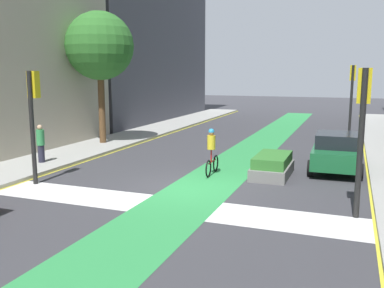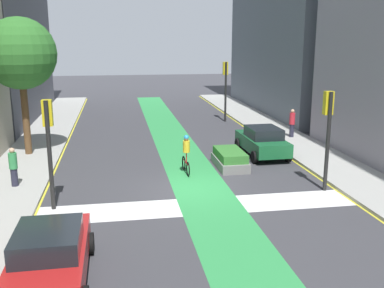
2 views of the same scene
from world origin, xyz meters
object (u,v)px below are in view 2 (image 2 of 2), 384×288
object	(u,v)px
cyclist_in_lane	(186,153)
traffic_signal_near_left	(49,133)
street_tree_near	(20,54)
traffic_signal_near_right	(328,122)
pedestrian_sidewalk_right_a	(292,123)
car_red_left_near	(50,255)
pedestrian_sidewalk_left_a	(13,167)
traffic_signal_far_right	(225,80)
car_green_right_far	(262,141)
median_planter	(230,159)

from	to	relation	value
cyclist_in_lane	traffic_signal_near_left	bearing A→B (deg)	-148.10
traffic_signal_near_left	street_tree_near	xyz separation A→B (m)	(-2.29, 7.95, 2.54)
street_tree_near	traffic_signal_near_right	bearing A→B (deg)	-30.29
traffic_signal_near_left	pedestrian_sidewalk_right_a	bearing A→B (deg)	35.82
car_red_left_near	cyclist_in_lane	size ratio (longest dim) A/B	2.27
traffic_signal_near_right	pedestrian_sidewalk_left_a	bearing A→B (deg)	170.27
traffic_signal_near_left	traffic_signal_far_right	world-z (taller)	traffic_signal_far_right
traffic_signal_near_left	traffic_signal_near_right	bearing A→B (deg)	1.34
car_red_left_near	traffic_signal_near_right	bearing A→B (deg)	29.28
car_green_right_far	pedestrian_sidewalk_right_a	distance (m)	4.68
pedestrian_sidewalk_left_a	street_tree_near	size ratio (longest dim) A/B	0.23
street_tree_near	traffic_signal_far_right	bearing A→B (deg)	32.95
cyclist_in_lane	median_planter	bearing A→B (deg)	16.13
pedestrian_sidewalk_left_a	car_red_left_near	bearing A→B (deg)	-72.42
pedestrian_sidewalk_left_a	car_green_right_far	bearing A→B (deg)	16.60
traffic_signal_far_right	pedestrian_sidewalk_left_a	size ratio (longest dim) A/B	2.71
traffic_signal_near_right	traffic_signal_far_right	xyz separation A→B (m)	(-0.33, 16.01, 0.23)
traffic_signal_far_right	median_planter	world-z (taller)	traffic_signal_far_right
pedestrian_sidewalk_left_a	median_planter	bearing A→B (deg)	9.79
traffic_signal_near_right	cyclist_in_lane	bearing A→B (deg)	148.96
traffic_signal_near_right	pedestrian_sidewalk_left_a	xyz separation A→B (m)	(-12.76, 2.19, -1.91)
traffic_signal_far_right	traffic_signal_near_left	bearing A→B (deg)	-122.97
traffic_signal_far_right	car_red_left_near	bearing A→B (deg)	-114.50
cyclist_in_lane	street_tree_near	bearing A→B (deg)	150.23
traffic_signal_near_right	street_tree_near	world-z (taller)	street_tree_near
traffic_signal_near_right	traffic_signal_far_right	world-z (taller)	traffic_signal_far_right
traffic_signal_far_right	car_green_right_far	bearing A→B (deg)	-92.48
traffic_signal_far_right	cyclist_in_lane	size ratio (longest dim) A/B	2.40
street_tree_near	car_red_left_near	bearing A→B (deg)	-77.72
traffic_signal_near_right	car_green_right_far	bearing A→B (deg)	97.65
traffic_signal_near_right	cyclist_in_lane	size ratio (longest dim) A/B	2.22
median_planter	traffic_signal_far_right	bearing A→B (deg)	77.40
traffic_signal_far_right	car_red_left_near	xyz separation A→B (m)	(-9.92, -21.76, -2.32)
traffic_signal_near_left	car_red_left_near	size ratio (longest dim) A/B	0.96
car_green_right_far	cyclist_in_lane	xyz separation A→B (m)	(-4.55, -2.56, 0.17)
traffic_signal_near_right	car_red_left_near	xyz separation A→B (m)	(-10.24, -5.75, -2.09)
cyclist_in_lane	street_tree_near	world-z (taller)	street_tree_near
pedestrian_sidewalk_right_a	median_planter	world-z (taller)	pedestrian_sidewalk_right_a
car_green_right_far	car_red_left_near	bearing A→B (deg)	-129.46
street_tree_near	car_green_right_far	bearing A→B (deg)	-8.86
car_green_right_far	pedestrian_sidewalk_left_a	world-z (taller)	pedestrian_sidewalk_left_a
pedestrian_sidewalk_right_a	median_planter	distance (m)	7.63
car_green_right_far	pedestrian_sidewalk_left_a	bearing A→B (deg)	-163.40
cyclist_in_lane	pedestrian_sidewalk_right_a	distance (m)	9.75
car_green_right_far	median_planter	bearing A→B (deg)	-140.13
traffic_signal_near_left	street_tree_near	bearing A→B (deg)	106.05
traffic_signal_far_right	car_red_left_near	distance (m)	24.02
pedestrian_sidewalk_right_a	street_tree_near	bearing A→B (deg)	-174.19
cyclist_in_lane	median_planter	world-z (taller)	cyclist_in_lane
street_tree_near	pedestrian_sidewalk_right_a	bearing A→B (deg)	5.81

